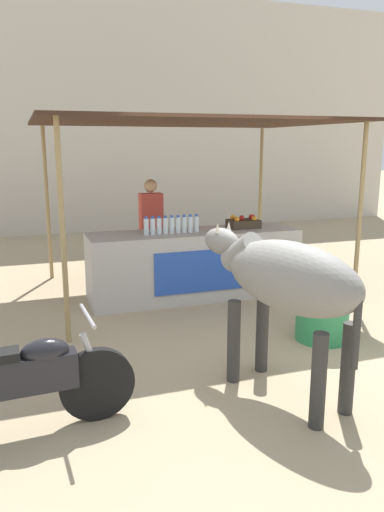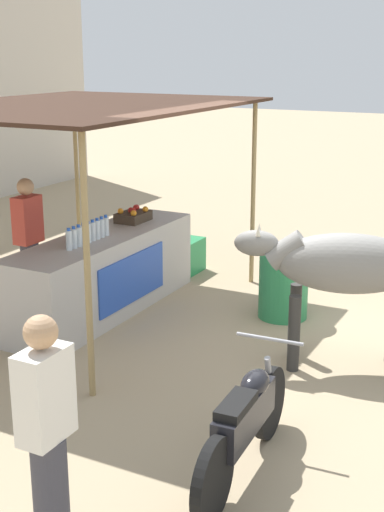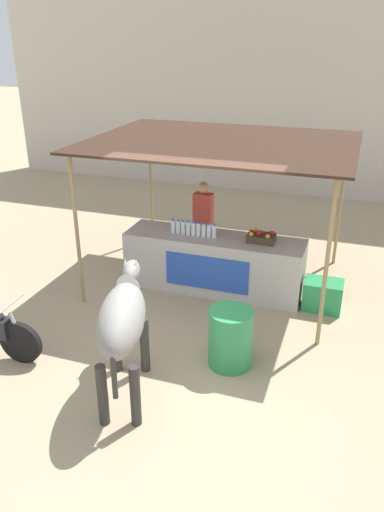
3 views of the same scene
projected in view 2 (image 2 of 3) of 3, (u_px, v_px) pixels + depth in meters
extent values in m
plane|color=tan|center=(274.00, 344.00, 7.74)|extent=(60.00, 60.00, 0.00)
cube|color=#B2ADA8|center=(104.00, 274.00, 8.58)|extent=(3.00, 0.80, 0.96)
cube|color=#264CB2|center=(133.00, 279.00, 8.40)|extent=(1.40, 0.02, 0.58)
cube|color=#382319|center=(76.00, 105.00, 8.16)|extent=(4.20, 3.20, 0.04)
cylinder|color=#997F51|center=(87.00, 268.00, 6.26)|extent=(0.06, 0.06, 2.46)
cylinder|color=#997F51|center=(253.00, 194.00, 9.48)|extent=(0.06, 0.06, 2.46)
cylinder|color=#997F51|center=(77.00, 177.00, 10.75)|extent=(0.06, 0.06, 2.46)
cylinder|color=silver|center=(69.00, 240.00, 7.79)|extent=(0.07, 0.07, 0.22)
cylinder|color=blue|center=(68.00, 229.00, 7.75)|extent=(0.04, 0.04, 0.03)
cylinder|color=silver|center=(74.00, 239.00, 7.86)|extent=(0.07, 0.07, 0.22)
cylinder|color=blue|center=(73.00, 228.00, 7.83)|extent=(0.04, 0.04, 0.03)
cylinder|color=silver|center=(79.00, 237.00, 7.94)|extent=(0.07, 0.07, 0.22)
cylinder|color=blue|center=(78.00, 226.00, 7.91)|extent=(0.04, 0.04, 0.03)
cylinder|color=silver|center=(84.00, 235.00, 8.02)|extent=(0.07, 0.07, 0.22)
cylinder|color=blue|center=(83.00, 224.00, 7.98)|extent=(0.04, 0.04, 0.03)
cylinder|color=silver|center=(88.00, 233.00, 8.10)|extent=(0.07, 0.07, 0.22)
cylinder|color=blue|center=(88.00, 222.00, 8.06)|extent=(0.04, 0.04, 0.03)
cylinder|color=silver|center=(93.00, 231.00, 8.17)|extent=(0.07, 0.07, 0.22)
cylinder|color=blue|center=(92.00, 221.00, 8.14)|extent=(0.04, 0.04, 0.03)
cylinder|color=silver|center=(97.00, 230.00, 8.25)|extent=(0.07, 0.07, 0.22)
cylinder|color=blue|center=(97.00, 219.00, 8.21)|extent=(0.04, 0.04, 0.03)
cylinder|color=silver|center=(102.00, 228.00, 8.33)|extent=(0.07, 0.07, 0.22)
cylinder|color=blue|center=(101.00, 218.00, 8.29)|extent=(0.04, 0.04, 0.03)
cylinder|color=silver|center=(106.00, 226.00, 8.40)|extent=(0.07, 0.07, 0.22)
cylinder|color=blue|center=(106.00, 216.00, 8.37)|extent=(0.04, 0.04, 0.03)
cube|color=#3F3326|center=(133.00, 217.00, 9.11)|extent=(0.44, 0.32, 0.12)
sphere|color=orange|center=(134.00, 213.00, 8.92)|extent=(0.08, 0.08, 0.08)
sphere|color=#B21E19|center=(131.00, 210.00, 9.09)|extent=(0.08, 0.08, 0.08)
sphere|color=orange|center=(121.00, 211.00, 9.04)|extent=(0.08, 0.08, 0.08)
sphere|color=#B21E19|center=(133.00, 211.00, 9.04)|extent=(0.08, 0.08, 0.08)
sphere|color=orange|center=(145.00, 209.00, 9.14)|extent=(0.08, 0.08, 0.08)
sphere|color=#B21E19|center=(137.00, 207.00, 9.26)|extent=(0.08, 0.08, 0.08)
sphere|color=#B21E19|center=(136.00, 208.00, 9.24)|extent=(0.08, 0.08, 0.08)
cylinder|color=#383842|center=(31.00, 278.00, 8.55)|extent=(0.22, 0.22, 0.88)
cube|color=#BF3F33|center=(28.00, 220.00, 8.35)|extent=(0.34, 0.20, 0.56)
sphere|color=tan|center=(25.00, 187.00, 8.24)|extent=(0.20, 0.20, 0.20)
cube|color=#268C4C|center=(183.00, 256.00, 10.18)|extent=(0.60, 0.44, 0.48)
cylinder|color=#2D8C51|center=(283.00, 285.00, 8.43)|extent=(0.58, 0.58, 0.80)
ellipsoid|color=gray|center=(348.00, 263.00, 6.91)|extent=(0.92, 1.49, 0.60)
cylinder|color=#302F2D|center=(294.00, 333.00, 7.01)|extent=(0.12, 0.12, 0.78)
cylinder|color=#302F2D|center=(295.00, 320.00, 7.35)|extent=(0.12, 0.12, 0.78)
cylinder|color=gray|center=(287.00, 250.00, 6.98)|extent=(0.37, 0.50, 0.41)
ellipsoid|color=gray|center=(256.00, 243.00, 7.01)|extent=(0.34, 0.49, 0.26)
cone|color=beige|center=(258.00, 231.00, 6.90)|extent=(0.05, 0.05, 0.10)
cone|color=beige|center=(259.00, 228.00, 7.03)|extent=(0.05, 0.05, 0.10)
cylinder|color=black|center=(269.00, 403.00, 5.82)|extent=(0.60, 0.11, 0.60)
cylinder|color=black|center=(213.00, 480.00, 4.77)|extent=(0.60, 0.11, 0.60)
cube|color=black|center=(244.00, 416.00, 5.25)|extent=(0.91, 0.23, 0.28)
ellipsoid|color=black|center=(255.00, 384.00, 5.39)|extent=(0.37, 0.22, 0.20)
cube|color=black|center=(236.00, 407.00, 5.04)|extent=(0.45, 0.20, 0.10)
cylinder|color=#99999E|center=(270.00, 339.00, 5.62)|extent=(0.06, 0.55, 0.03)
cylinder|color=#99999E|center=(269.00, 381.00, 5.75)|extent=(0.20, 0.06, 0.49)
cylinder|color=#383842|center=(51.00, 503.00, 4.30)|extent=(0.22, 0.22, 0.88)
cube|color=silver|center=(45.00, 395.00, 4.10)|extent=(0.34, 0.20, 0.56)
sphere|color=tan|center=(41.00, 332.00, 3.99)|extent=(0.20, 0.20, 0.20)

